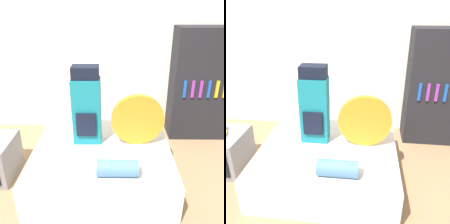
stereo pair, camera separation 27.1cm
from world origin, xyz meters
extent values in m
plane|color=#997551|center=(0.00, 0.00, 0.00)|extent=(16.00, 16.00, 0.00)
cube|color=white|center=(0.00, 2.10, 1.30)|extent=(8.00, 0.05, 2.60)
cube|color=white|center=(0.16, 0.70, 0.21)|extent=(1.56, 1.44, 0.42)
cube|color=#14707F|center=(-0.02, 0.86, 0.81)|extent=(0.32, 0.21, 0.78)
cube|color=black|center=(-0.02, 0.87, 1.27)|extent=(0.29, 0.20, 0.14)
cube|color=black|center=(-0.02, 0.74, 0.69)|extent=(0.22, 0.03, 0.28)
cylinder|color=orange|center=(0.56, 0.81, 0.73)|extent=(0.61, 0.07, 0.61)
cylinder|color=teal|center=(0.33, 0.20, 0.51)|extent=(0.40, 0.17, 0.17)
cube|color=black|center=(1.58, 1.80, 0.83)|extent=(0.85, 0.42, 1.66)
cube|color=#194CB2|center=(1.29, 1.58, 0.83)|extent=(0.04, 0.02, 0.25)
cube|color=purple|center=(1.41, 1.58, 0.83)|extent=(0.04, 0.02, 0.25)
cube|color=purple|center=(1.52, 1.58, 0.83)|extent=(0.04, 0.02, 0.25)
cube|color=#194CB2|center=(1.63, 1.58, 0.83)|extent=(0.04, 0.02, 0.25)
cube|color=gold|center=(1.75, 1.58, 0.83)|extent=(0.04, 0.02, 0.25)
camera|label=1|loc=(0.30, -1.76, 2.00)|focal=40.00mm
camera|label=2|loc=(0.57, -1.75, 2.00)|focal=40.00mm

